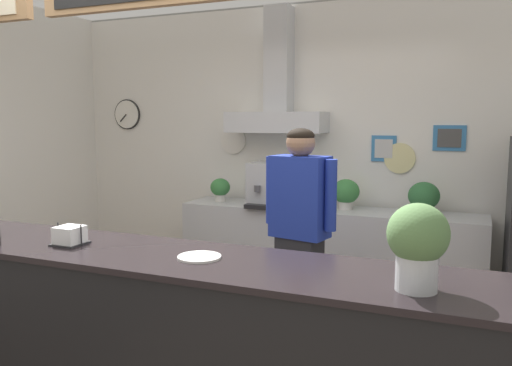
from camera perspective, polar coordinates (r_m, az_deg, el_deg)
name	(u,v)px	position (r m, az deg, el deg)	size (l,w,h in m)	color
back_wall_assembly	(307,139)	(5.07, 5.62, 4.83)	(5.48, 2.82, 2.85)	gray
service_counter	(150,353)	(2.85, -11.59, -17.79)	(4.80, 0.63, 1.06)	black
back_prep_counter	(326,256)	(4.96, 7.68, -7.95)	(2.79, 0.52, 0.89)	#B7BABF
shop_worker	(300,237)	(3.66, 4.81, -5.90)	(0.54, 0.29, 1.66)	#232328
espresso_machine	(275,184)	(4.96, 2.09, -0.16)	(0.44, 0.50, 0.41)	#B7BABF
potted_sage	(220,188)	(5.23, -3.94, -0.59)	(0.20, 0.20, 0.23)	beige
potted_oregano	(346,193)	(4.82, 9.82, -1.04)	(0.25, 0.25, 0.28)	beige
potted_rosemary	(424,197)	(4.73, 17.92, -1.45)	(0.27, 0.27, 0.29)	#9E563D
potted_thyme	(305,191)	(4.93, 5.43, -0.83)	(0.22, 0.22, 0.27)	#9E563D
basil_vase	(418,245)	(2.09, 17.30, -6.47)	(0.24, 0.24, 0.34)	silver
condiment_plate	(199,257)	(2.51, -6.23, -8.08)	(0.21, 0.21, 0.01)	white
napkin_holder	(70,236)	(2.92, -19.74, -5.51)	(0.16, 0.15, 0.11)	#262628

